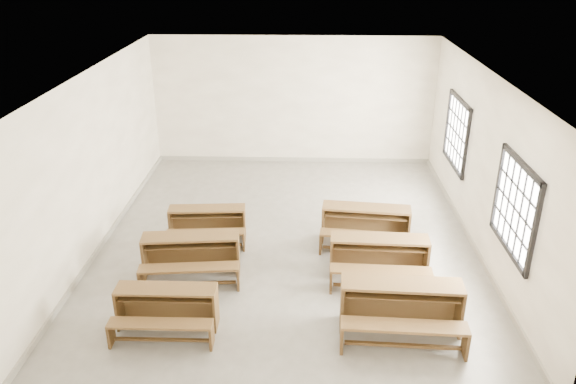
{
  "coord_description": "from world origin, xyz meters",
  "views": [
    {
      "loc": [
        0.31,
        -9.46,
        5.21
      ],
      "look_at": [
        0.0,
        0.0,
        1.0
      ],
      "focal_mm": 35.0,
      "sensor_mm": 36.0,
      "label": 1
    }
  ],
  "objects_px": {
    "desk_set_1": "(191,253)",
    "desk_set_4": "(379,255)",
    "desk_set_3": "(401,304)",
    "desk_set_0": "(166,306)",
    "desk_set_5": "(366,223)",
    "desk_set_2": "(207,222)"
  },
  "relations": [
    {
      "from": "desk_set_2",
      "to": "desk_set_3",
      "type": "bearing_deg",
      "value": -43.47
    },
    {
      "from": "desk_set_0",
      "to": "desk_set_3",
      "type": "height_order",
      "value": "desk_set_3"
    },
    {
      "from": "desk_set_2",
      "to": "desk_set_5",
      "type": "bearing_deg",
      "value": -5.02
    },
    {
      "from": "desk_set_1",
      "to": "desk_set_3",
      "type": "relative_size",
      "value": 0.96
    },
    {
      "from": "desk_set_3",
      "to": "desk_set_1",
      "type": "bearing_deg",
      "value": 159.71
    },
    {
      "from": "desk_set_3",
      "to": "desk_set_4",
      "type": "bearing_deg",
      "value": 98.67
    },
    {
      "from": "desk_set_0",
      "to": "desk_set_5",
      "type": "distance_m",
      "value": 4.12
    },
    {
      "from": "desk_set_0",
      "to": "desk_set_5",
      "type": "height_order",
      "value": "desk_set_5"
    },
    {
      "from": "desk_set_2",
      "to": "desk_set_3",
      "type": "relative_size",
      "value": 0.84
    },
    {
      "from": "desk_set_3",
      "to": "desk_set_4",
      "type": "xyz_separation_m",
      "value": [
        -0.15,
        1.44,
        -0.03
      ]
    },
    {
      "from": "desk_set_2",
      "to": "desk_set_3",
      "type": "distance_m",
      "value": 4.21
    },
    {
      "from": "desk_set_1",
      "to": "desk_set_4",
      "type": "relative_size",
      "value": 1.02
    },
    {
      "from": "desk_set_1",
      "to": "desk_set_5",
      "type": "bearing_deg",
      "value": 15.86
    },
    {
      "from": "desk_set_0",
      "to": "desk_set_3",
      "type": "relative_size",
      "value": 0.82
    },
    {
      "from": "desk_set_1",
      "to": "desk_set_4",
      "type": "xyz_separation_m",
      "value": [
        3.17,
        0.03,
        0.0
      ]
    },
    {
      "from": "desk_set_0",
      "to": "desk_set_3",
      "type": "bearing_deg",
      "value": 0.6
    },
    {
      "from": "desk_set_4",
      "to": "desk_set_5",
      "type": "relative_size",
      "value": 0.97
    },
    {
      "from": "desk_set_3",
      "to": "desk_set_0",
      "type": "bearing_deg",
      "value": -176.54
    },
    {
      "from": "desk_set_0",
      "to": "desk_set_5",
      "type": "xyz_separation_m",
      "value": [
        3.14,
        2.66,
        0.04
      ]
    },
    {
      "from": "desk_set_2",
      "to": "desk_set_5",
      "type": "relative_size",
      "value": 0.87
    },
    {
      "from": "desk_set_0",
      "to": "desk_set_5",
      "type": "relative_size",
      "value": 0.85
    },
    {
      "from": "desk_set_1",
      "to": "desk_set_4",
      "type": "distance_m",
      "value": 3.17
    }
  ]
}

